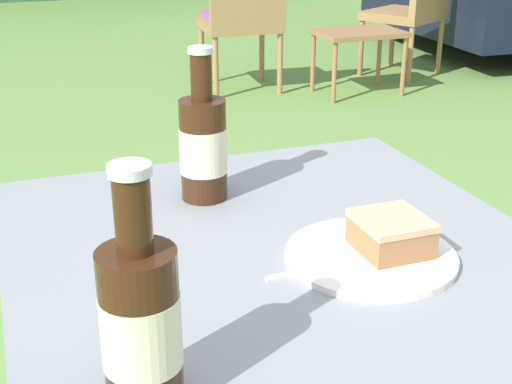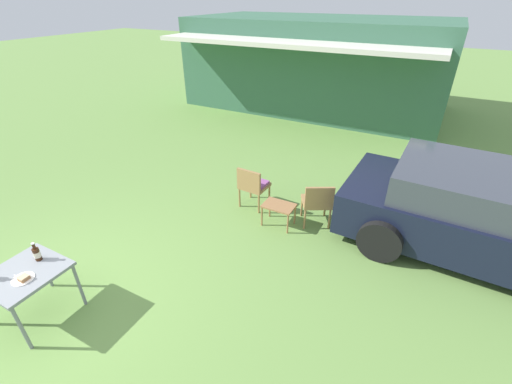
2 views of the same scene
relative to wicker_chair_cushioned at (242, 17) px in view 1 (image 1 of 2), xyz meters
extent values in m
cylinder|color=#9E7547|center=(0.23, 0.24, -0.29)|extent=(0.04, 0.04, 0.39)
cylinder|color=#9E7547|center=(-0.20, 0.26, -0.29)|extent=(0.04, 0.04, 0.39)
cylinder|color=#9E7547|center=(0.20, -0.15, -0.29)|extent=(0.04, 0.04, 0.39)
cylinder|color=#9E7547|center=(-0.22, -0.13, -0.29)|extent=(0.04, 0.04, 0.39)
cube|color=#9E7547|center=(0.00, 0.06, -0.06)|extent=(0.51, 0.48, 0.06)
cube|color=#995193|center=(0.00, 0.06, 0.00)|extent=(0.46, 0.41, 0.05)
cylinder|color=#9E7547|center=(1.32, 0.33, -0.29)|extent=(0.04, 0.04, 0.39)
cylinder|color=#9E7547|center=(0.94, 0.12, -0.29)|extent=(0.04, 0.04, 0.39)
cylinder|color=#9E7547|center=(1.51, -0.01, -0.29)|extent=(0.04, 0.04, 0.39)
cylinder|color=#9E7547|center=(1.13, -0.22, -0.29)|extent=(0.04, 0.04, 0.39)
cube|color=#9E7547|center=(1.22, 0.06, -0.06)|extent=(0.64, 0.63, 0.06)
cube|color=#996B42|center=(0.68, -0.32, -0.09)|extent=(0.54, 0.37, 0.03)
cylinder|color=#996B42|center=(0.43, -0.48, -0.29)|extent=(0.03, 0.03, 0.38)
cylinder|color=#996B42|center=(0.93, -0.48, -0.29)|extent=(0.03, 0.03, 0.38)
cylinder|color=#996B42|center=(0.43, -0.16, -0.29)|extent=(0.03, 0.03, 0.38)
cylinder|color=#996B42|center=(0.93, -0.16, -0.29)|extent=(0.03, 0.03, 0.38)
cube|color=gray|center=(-1.17, -3.52, 0.22)|extent=(0.77, 0.82, 0.04)
cylinder|color=gray|center=(-1.52, -3.15, -0.14)|extent=(0.04, 0.04, 0.68)
cylinder|color=gray|center=(-0.82, -3.15, -0.14)|extent=(0.04, 0.04, 0.68)
cylinder|color=white|center=(-1.06, -3.60, 0.24)|extent=(0.24, 0.24, 0.01)
cube|color=#9E6B42|center=(-1.03, -3.60, 0.27)|extent=(0.09, 0.10, 0.04)
cube|color=tan|center=(-1.03, -3.60, 0.29)|extent=(0.09, 0.10, 0.01)
cylinder|color=#381E0F|center=(-1.22, -3.30, 0.32)|extent=(0.08, 0.08, 0.17)
cylinder|color=#381E0F|center=(-1.22, -3.30, 0.44)|extent=(0.03, 0.03, 0.08)
cylinder|color=silver|center=(-1.22, -3.30, 0.49)|extent=(0.04, 0.04, 0.01)
cylinder|color=beige|center=(-1.22, -3.30, 0.32)|extent=(0.08, 0.08, 0.08)
cylinder|color=#381E0F|center=(-1.42, -3.79, 0.32)|extent=(0.08, 0.08, 0.17)
cylinder|color=#381E0F|center=(-1.42, -3.79, 0.44)|extent=(0.03, 0.03, 0.08)
cylinder|color=silver|center=(-1.42, -3.79, 0.49)|extent=(0.04, 0.04, 0.01)
cylinder|color=beige|center=(-1.42, -3.79, 0.32)|extent=(0.08, 0.08, 0.08)
cube|color=silver|center=(-1.13, -3.60, 0.24)|extent=(0.18, 0.02, 0.01)
camera|label=1|loc=(-1.52, -4.38, 0.71)|focal=50.00mm
camera|label=2|loc=(2.66, -4.89, 3.09)|focal=24.00mm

